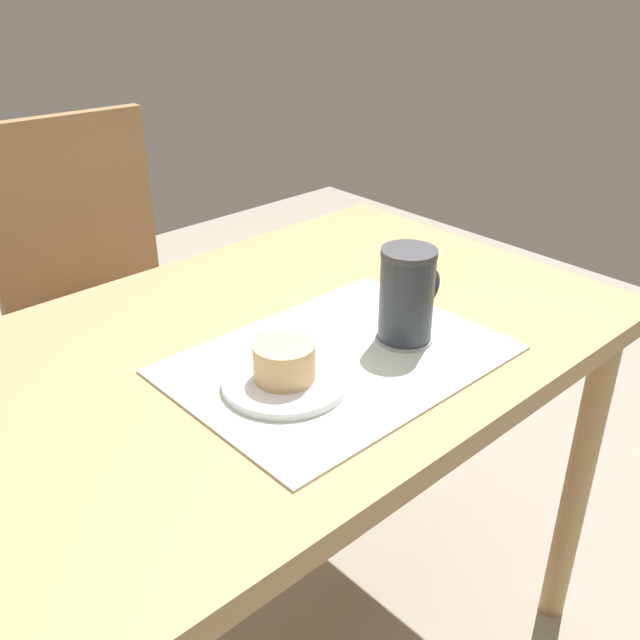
% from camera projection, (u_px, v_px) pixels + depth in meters
% --- Properties ---
extents(dining_table, '(1.10, 0.70, 0.73)m').
position_uv_depth(dining_table, '(276.00, 388.00, 1.12)').
color(dining_table, tan).
rests_on(dining_table, ground_plane).
extents(wooden_chair, '(0.46, 0.46, 0.93)m').
position_uv_depth(wooden_chair, '(103.00, 309.00, 1.65)').
color(wooden_chair, '#997047').
rests_on(wooden_chair, ground_plane).
extents(placemat, '(0.46, 0.33, 0.00)m').
position_uv_depth(placemat, '(339.00, 359.00, 1.02)').
color(placemat, silver).
rests_on(placemat, dining_table).
extents(pastry_plate, '(0.17, 0.17, 0.01)m').
position_uv_depth(pastry_plate, '(285.00, 381.00, 0.95)').
color(pastry_plate, white).
rests_on(pastry_plate, placemat).
extents(pastry, '(0.08, 0.08, 0.05)m').
position_uv_depth(pastry, '(284.00, 361.00, 0.94)').
color(pastry, '#E5BC7F').
rests_on(pastry, pastry_plate).
extents(coffee_coaster, '(0.09, 0.09, 0.00)m').
position_uv_depth(coffee_coaster, '(404.00, 338.00, 1.07)').
color(coffee_coaster, '#99999E').
rests_on(coffee_coaster, placemat).
extents(coffee_mug, '(0.11, 0.08, 0.14)m').
position_uv_depth(coffee_mug, '(408.00, 294.00, 1.03)').
color(coffee_mug, '#2D333D').
rests_on(coffee_mug, coffee_coaster).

